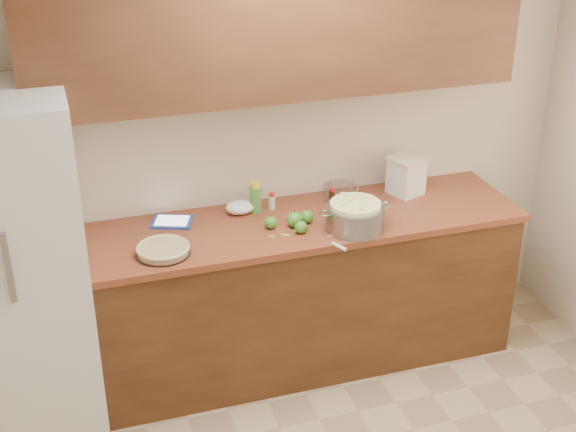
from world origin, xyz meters
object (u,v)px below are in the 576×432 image
object	(u,v)px
colander	(355,216)
pie	(163,250)
tablet	(172,222)
flour_canister	(406,175)

from	to	relation	value
colander	pie	bearing A→B (deg)	178.00
pie	colander	xyz separation A→B (m)	(1.03, -0.04, 0.05)
pie	tablet	world-z (taller)	pie
colander	flour_canister	size ratio (longest dim) A/B	1.77
colander	tablet	xyz separation A→B (m)	(-0.93, 0.37, -0.07)
colander	tablet	distance (m)	1.00
colander	flour_canister	distance (m)	0.57
colander	tablet	bearing A→B (deg)	158.34
pie	flour_canister	world-z (taller)	flour_canister
tablet	pie	bearing A→B (deg)	-86.86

